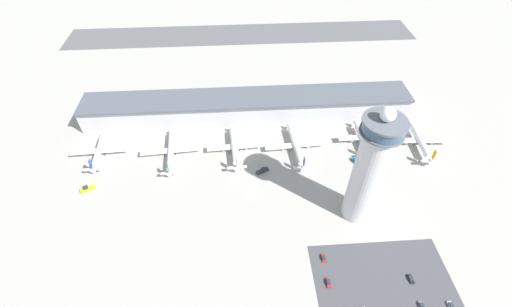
# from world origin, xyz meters

# --- Properties ---
(ground_plane) EXTENTS (1000.00, 1000.00, 0.00)m
(ground_plane) POSITION_xyz_m (0.00, 0.00, 0.00)
(ground_plane) COLOR #9E9B93
(terminal_building) EXTENTS (224.09, 25.00, 17.25)m
(terminal_building) POSITION_xyz_m (0.00, 70.00, 8.72)
(terminal_building) COLOR #B2B2B7
(terminal_building) RESTS_ON ground
(runway_strip) EXTENTS (336.14, 44.00, 0.01)m
(runway_strip) POSITION_xyz_m (0.00, 199.74, 0.00)
(runway_strip) COLOR #515154
(runway_strip) RESTS_ON ground
(control_tower) EXTENTS (19.32, 19.32, 70.58)m
(control_tower) POSITION_xyz_m (53.78, -16.51, 34.06)
(control_tower) COLOR #BCBCC1
(control_tower) RESTS_ON ground
(parking_lot_surface) EXTENTS (64.00, 40.00, 0.01)m
(parking_lot_surface) POSITION_xyz_m (56.59, -55.22, 0.00)
(parking_lot_surface) COLOR #424247
(parking_lot_surface) RESTS_ON ground
(airplane_gate_alpha) EXTENTS (35.38, 33.74, 11.92)m
(airplane_gate_alpha) POSITION_xyz_m (-94.54, 36.57, 4.26)
(airplane_gate_alpha) COLOR white
(airplane_gate_alpha) RESTS_ON ground
(airplane_gate_bravo) EXTENTS (37.90, 40.15, 11.22)m
(airplane_gate_bravo) POSITION_xyz_m (-49.98, 34.15, 3.88)
(airplane_gate_bravo) COLOR white
(airplane_gate_bravo) RESTS_ON ground
(airplane_gate_charlie) EXTENTS (35.01, 38.59, 12.93)m
(airplane_gate_charlie) POSITION_xyz_m (-9.94, 34.91, 4.14)
(airplane_gate_charlie) COLOR white
(airplane_gate_charlie) RESTS_ON ground
(airplane_gate_delta) EXTENTS (39.40, 41.79, 12.80)m
(airplane_gate_delta) POSITION_xyz_m (28.98, 33.69, 4.11)
(airplane_gate_delta) COLOR silver
(airplane_gate_delta) RESTS_ON ground
(airplane_gate_echo) EXTENTS (31.74, 32.60, 13.91)m
(airplane_gate_echo) POSITION_xyz_m (73.43, 37.90, 4.51)
(airplane_gate_echo) COLOR silver
(airplane_gate_echo) RESTS_ON ground
(airplane_gate_foxtrot) EXTENTS (39.48, 39.38, 13.28)m
(airplane_gate_foxtrot) POSITION_xyz_m (109.33, 32.44, 4.53)
(airplane_gate_foxtrot) COLOR white
(airplane_gate_foxtrot) RESTS_ON ground
(service_truck_catering) EXTENTS (8.36, 5.54, 3.15)m
(service_truck_catering) POSITION_xyz_m (-94.83, 8.93, 1.10)
(service_truck_catering) COLOR black
(service_truck_catering) RESTS_ON ground
(service_truck_fuel) EXTENTS (5.71, 8.55, 2.41)m
(service_truck_fuel) POSITION_xyz_m (64.74, 19.76, 0.83)
(service_truck_fuel) COLOR black
(service_truck_fuel) RESTS_ON ground
(service_truck_baggage) EXTENTS (8.19, 5.39, 2.94)m
(service_truck_baggage) POSITION_xyz_m (6.38, 16.26, 1.02)
(service_truck_baggage) COLOR black
(service_truck_baggage) RESTS_ON ground
(car_navy_sedan) EXTENTS (1.95, 4.63, 1.58)m
(car_navy_sedan) POSITION_xyz_m (31.04, -54.79, 0.61)
(car_navy_sedan) COLOR black
(car_navy_sedan) RESTS_ON ground
(car_grey_coupe) EXTENTS (1.91, 4.27, 1.44)m
(car_grey_coupe) POSITION_xyz_m (82.31, -68.59, 0.56)
(car_grey_coupe) COLOR black
(car_grey_coupe) RESTS_ON ground
(car_red_hatchback) EXTENTS (1.99, 4.61, 1.37)m
(car_red_hatchback) POSITION_xyz_m (69.50, -67.96, 0.53)
(car_red_hatchback) COLOR black
(car_red_hatchback) RESTS_ON ground
(car_green_van) EXTENTS (1.88, 4.15, 1.40)m
(car_green_van) POSITION_xyz_m (31.38, -42.41, 0.54)
(car_green_van) COLOR black
(car_green_van) RESTS_ON ground
(car_yellow_taxi) EXTENTS (1.98, 4.43, 1.38)m
(car_yellow_taxi) POSITION_xyz_m (69.55, -55.40, 0.53)
(car_yellow_taxi) COLOR black
(car_yellow_taxi) RESTS_ON ground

